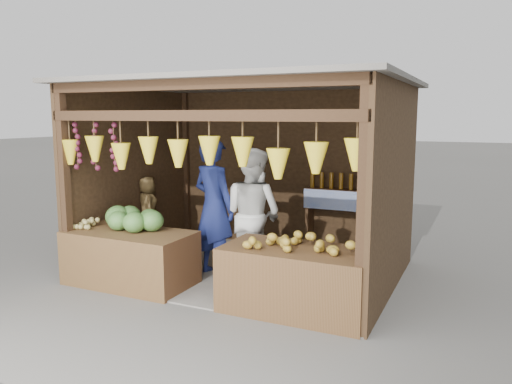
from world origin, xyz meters
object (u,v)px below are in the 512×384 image
Objects in this scene: counter_right at (296,280)px; woman_standing at (253,214)px; counter_left at (130,258)px; man_standing at (214,207)px; vendor_seated at (148,207)px.

counter_right is 0.93× the size of woman_standing.
woman_standing is at bearing 137.80° from counter_right.
counter_right reaches higher than counter_left.
man_standing is 0.56m from woman_standing.
woman_standing is 2.08m from vendor_seated.
woman_standing is (-0.94, 0.86, 0.52)m from counter_right.
counter_left is 1.70× the size of vendor_seated.
man_standing reaches higher than counter_left.
vendor_seated reaches higher than counter_left.
vendor_seated is (-0.68, 1.30, 0.41)m from counter_left.
counter_left is 1.52m from vendor_seated.
man_standing is at bearing 44.28° from counter_left.
counter_right is at bearing -158.16° from vendor_seated.
vendor_seated is at bearing 117.59° from counter_left.
counter_right is 1.77m from man_standing.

